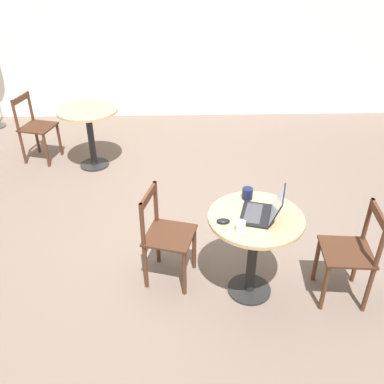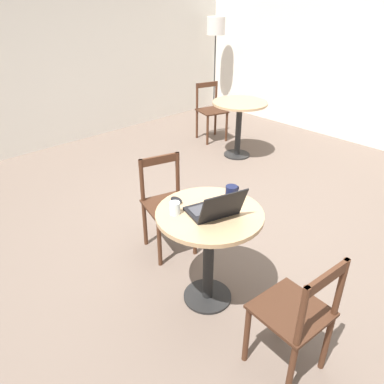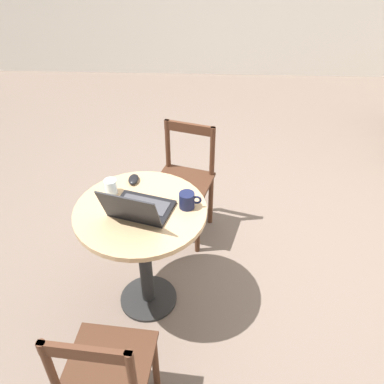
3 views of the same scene
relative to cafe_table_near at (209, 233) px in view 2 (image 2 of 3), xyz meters
name	(u,v)px [view 2 (image 2 of 3)]	position (x,y,z in m)	size (l,w,h in m)	color
ground_plane	(221,229)	(0.75, 0.56, -0.59)	(16.00, 16.00, 0.00)	#66564C
wall_back	(51,49)	(0.75, 3.79, 0.76)	(9.40, 0.06, 2.70)	silver
cafe_table_near	(209,233)	(0.00, 0.00, 0.00)	(0.73, 0.73, 0.76)	black
cafe_table_mid	(239,114)	(2.27, 1.67, 0.00)	(0.73, 0.73, 0.76)	black
chair_near_back	(167,205)	(0.20, 0.70, -0.15)	(0.47, 0.47, 0.84)	#472819
chair_near_front	(296,317)	(-0.07, -0.76, -0.15)	(0.42, 0.42, 0.84)	#472819
chair_mid_back	(211,111)	(2.47, 2.40, -0.15)	(0.47, 0.47, 0.84)	#472819
floor_lamp	(216,31)	(3.55, 3.36, 0.84)	(0.32, 0.32, 1.66)	#333333
laptop	(215,209)	(0.00, -0.04, 0.22)	(0.38, 0.37, 0.22)	black
mouse	(176,200)	(-0.07, 0.25, 0.19)	(0.06, 0.10, 0.03)	black
mug	(232,192)	(0.25, 0.03, 0.22)	(0.12, 0.08, 0.09)	#141938
drinking_glass	(175,208)	(-0.18, 0.14, 0.21)	(0.07, 0.07, 0.09)	silver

